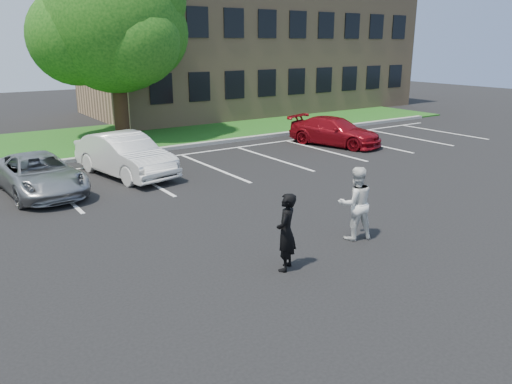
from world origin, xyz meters
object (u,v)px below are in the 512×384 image
at_px(tree, 116,25).
at_px(man_white_shirt, 355,203).
at_px(car_red_compact, 335,131).
at_px(car_white_sedan, 125,155).
at_px(man_black_suit, 286,232).
at_px(car_silver_minivan, 39,174).
at_px(office_building, 252,48).

distance_m(tree, man_white_shirt, 16.74).
bearing_deg(car_red_compact, car_white_sedan, 161.63).
relative_size(man_black_suit, car_white_sedan, 0.36).
relative_size(man_black_suit, car_red_compact, 0.38).
height_order(man_black_suit, car_silver_minivan, man_black_suit).
xyz_separation_m(man_white_shirt, car_red_compact, (7.52, 8.78, -0.26)).
height_order(office_building, car_white_sedan, office_building).
height_order(car_silver_minivan, car_white_sedan, car_white_sedan).
xyz_separation_m(office_building, car_red_compact, (-4.37, -13.33, -3.52)).
relative_size(tree, car_red_compact, 2.01).
height_order(tree, car_white_sedan, tree).
bearing_deg(car_red_compact, car_silver_minivan, 164.18).
xyz_separation_m(man_white_shirt, car_silver_minivan, (-5.41, 8.29, -0.28)).
xyz_separation_m(tree, car_silver_minivan, (-5.57, -7.85, -4.74)).
height_order(tree, man_black_suit, tree).
distance_m(car_silver_minivan, car_white_sedan, 3.04).
bearing_deg(office_building, tree, -153.06).
relative_size(man_white_shirt, car_red_compact, 0.41).
height_order(man_white_shirt, car_white_sedan, man_white_shirt).
height_order(man_black_suit, car_white_sedan, man_black_suit).
bearing_deg(man_black_suit, office_building, -160.58).
bearing_deg(car_silver_minivan, tree, 50.39).
relative_size(car_white_sedan, car_red_compact, 1.04).
bearing_deg(office_building, car_silver_minivan, -141.40).
relative_size(tree, man_black_suit, 5.32).
xyz_separation_m(man_black_suit, man_white_shirt, (2.42, 0.44, 0.06)).
bearing_deg(man_black_suit, tree, -136.98).
bearing_deg(tree, car_silver_minivan, -125.34).
relative_size(office_building, tree, 2.55).
height_order(office_building, man_black_suit, office_building).
height_order(car_white_sedan, car_red_compact, car_white_sedan).
distance_m(man_black_suit, car_silver_minivan, 9.23).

